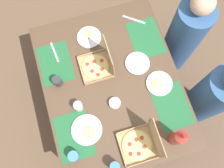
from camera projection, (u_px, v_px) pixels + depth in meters
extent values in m
plane|color=brown|center=(112.00, 103.00, 2.69)|extent=(6.00, 6.00, 0.00)
cylinder|color=#3F3328|center=(48.00, 51.00, 2.49)|extent=(0.07, 0.07, 0.70)
cylinder|color=#3F3328|center=(139.00, 26.00, 2.57)|extent=(0.07, 0.07, 0.70)
cylinder|color=#3F3328|center=(184.00, 145.00, 2.22)|extent=(0.07, 0.07, 0.70)
cube|color=brown|center=(112.00, 85.00, 2.00)|extent=(1.38, 1.10, 0.03)
cube|color=#236638|center=(55.00, 63.00, 2.04)|extent=(0.36, 0.26, 0.00)
cube|color=#236638|center=(74.00, 136.00, 1.87)|extent=(0.36, 0.26, 0.00)
cube|color=#236638|center=(146.00, 38.00, 2.11)|extent=(0.36, 0.26, 0.00)
cube|color=#236638|center=(172.00, 106.00, 1.94)|extent=(0.36, 0.26, 0.00)
cube|color=tan|center=(96.00, 67.00, 2.03)|extent=(0.25, 0.25, 0.01)
cube|color=tan|center=(92.00, 53.00, 2.05)|extent=(0.01, 0.25, 0.03)
cube|color=tan|center=(100.00, 80.00, 1.98)|extent=(0.01, 0.25, 0.03)
cube|color=tan|center=(81.00, 71.00, 2.00)|extent=(0.25, 0.01, 0.03)
cube|color=tan|center=(110.00, 62.00, 2.02)|extent=(0.25, 0.01, 0.03)
cylinder|color=#E0B76B|center=(96.00, 67.00, 2.02)|extent=(0.22, 0.22, 0.01)
cylinder|color=#EFD67F|center=(96.00, 67.00, 2.01)|extent=(0.20, 0.20, 0.00)
cylinder|color=red|center=(98.00, 75.00, 1.99)|extent=(0.03, 0.03, 0.00)
cylinder|color=red|center=(102.00, 69.00, 2.00)|extent=(0.03, 0.03, 0.00)
cylinder|color=red|center=(102.00, 60.00, 2.02)|extent=(0.03, 0.03, 0.00)
cylinder|color=red|center=(94.00, 61.00, 2.02)|extent=(0.03, 0.03, 0.00)
cylinder|color=red|center=(87.00, 64.00, 2.01)|extent=(0.03, 0.03, 0.00)
cylinder|color=red|center=(92.00, 71.00, 2.00)|extent=(0.03, 0.03, 0.00)
cube|color=tan|center=(109.00, 56.00, 1.89)|extent=(0.25, 0.02, 0.25)
cube|color=tan|center=(137.00, 145.00, 1.85)|extent=(0.26, 0.26, 0.01)
cube|color=tan|center=(132.00, 129.00, 1.87)|extent=(0.01, 0.26, 0.03)
cube|color=tan|center=(143.00, 162.00, 1.80)|extent=(0.01, 0.26, 0.03)
cube|color=tan|center=(121.00, 150.00, 1.82)|extent=(0.26, 0.01, 0.03)
cube|color=tan|center=(153.00, 140.00, 1.84)|extent=(0.26, 0.01, 0.03)
cylinder|color=#E0B76B|center=(137.00, 145.00, 1.84)|extent=(0.23, 0.23, 0.01)
cylinder|color=#EFD67F|center=(137.00, 145.00, 1.83)|extent=(0.21, 0.21, 0.00)
cylinder|color=red|center=(139.00, 154.00, 1.81)|extent=(0.03, 0.03, 0.00)
cylinder|color=red|center=(144.00, 147.00, 1.83)|extent=(0.03, 0.03, 0.00)
cylinder|color=red|center=(142.00, 138.00, 1.84)|extent=(0.03, 0.03, 0.00)
cylinder|color=red|center=(136.00, 140.00, 1.84)|extent=(0.03, 0.03, 0.00)
cylinder|color=red|center=(130.00, 144.00, 1.83)|extent=(0.03, 0.03, 0.00)
cylinder|color=red|center=(130.00, 154.00, 1.81)|extent=(0.03, 0.03, 0.00)
cube|color=tan|center=(157.00, 139.00, 1.70)|extent=(0.26, 0.01, 0.26)
cylinder|color=white|center=(159.00, 84.00, 1.99)|extent=(0.20, 0.20, 0.01)
cylinder|color=white|center=(159.00, 83.00, 1.98)|extent=(0.21, 0.21, 0.01)
cylinder|color=#E0B76B|center=(156.00, 84.00, 1.97)|extent=(0.09, 0.09, 0.01)
cylinder|color=#EFD67F|center=(157.00, 84.00, 1.96)|extent=(0.07, 0.07, 0.00)
cylinder|color=white|center=(137.00, 64.00, 2.04)|extent=(0.19, 0.19, 0.01)
cylinder|color=white|center=(137.00, 63.00, 2.03)|extent=(0.20, 0.20, 0.01)
cylinder|color=white|center=(87.00, 130.00, 1.88)|extent=(0.23, 0.23, 0.01)
cylinder|color=white|center=(87.00, 130.00, 1.87)|extent=(0.24, 0.24, 0.01)
cylinder|color=#E0B76B|center=(89.00, 132.00, 1.86)|extent=(0.10, 0.10, 0.01)
cylinder|color=#EFD67F|center=(89.00, 132.00, 1.85)|extent=(0.08, 0.08, 0.00)
cylinder|color=white|center=(89.00, 38.00, 2.10)|extent=(0.20, 0.20, 0.01)
cylinder|color=white|center=(89.00, 37.00, 2.10)|extent=(0.21, 0.21, 0.01)
cylinder|color=#E0B76B|center=(89.00, 34.00, 2.10)|extent=(0.08, 0.08, 0.01)
cylinder|color=#EFD67F|center=(89.00, 34.00, 2.09)|extent=(0.07, 0.07, 0.00)
cylinder|color=#B2382D|center=(177.00, 138.00, 1.76)|extent=(0.09, 0.09, 0.22)
cone|color=#B2382D|center=(182.00, 137.00, 1.64)|extent=(0.09, 0.09, 0.04)
cylinder|color=#B2382D|center=(184.00, 136.00, 1.59)|extent=(0.03, 0.03, 0.06)
cylinder|color=red|center=(186.00, 136.00, 1.56)|extent=(0.03, 0.03, 0.01)
cylinder|color=teal|center=(74.00, 156.00, 1.79)|extent=(0.08, 0.08, 0.09)
cylinder|color=#333338|center=(58.00, 81.00, 1.95)|extent=(0.07, 0.07, 0.10)
cylinder|color=teal|center=(115.00, 166.00, 1.75)|extent=(0.07, 0.07, 0.11)
cylinder|color=silver|center=(78.00, 106.00, 1.89)|extent=(0.07, 0.07, 0.09)
cylinder|color=white|center=(115.00, 103.00, 1.92)|extent=(0.09, 0.09, 0.04)
cube|color=#B7B7BC|center=(134.00, 20.00, 2.16)|extent=(0.14, 0.18, 0.00)
cube|color=#B7B7BC|center=(55.00, 52.00, 2.07)|extent=(0.19, 0.04, 0.00)
cylinder|color=#33598C|center=(182.00, 39.00, 2.39)|extent=(0.32, 0.32, 0.95)
sphere|color=#D1A889|center=(203.00, 3.00, 1.84)|extent=(0.19, 0.19, 0.19)
cylinder|color=#33598C|center=(208.00, 99.00, 2.22)|extent=(0.32, 0.32, 0.95)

